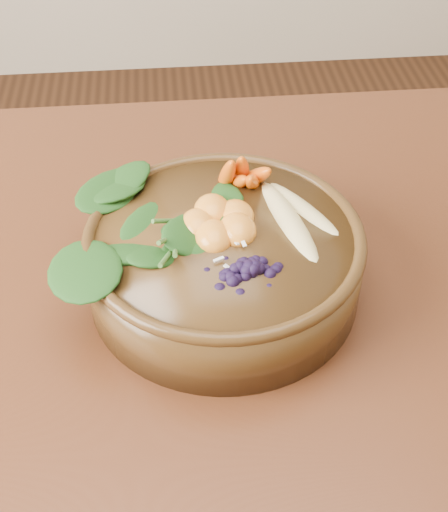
% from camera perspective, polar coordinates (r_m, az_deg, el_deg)
% --- Properties ---
extents(dining_table, '(1.60, 0.90, 0.75)m').
position_cam_1_polar(dining_table, '(0.82, -1.89, -9.53)').
color(dining_table, '#331C0C').
rests_on(dining_table, ground).
extents(stoneware_bowl, '(0.36, 0.36, 0.08)m').
position_cam_1_polar(stoneware_bowl, '(0.75, 0.00, -0.56)').
color(stoneware_bowl, '#4C3216').
rests_on(stoneware_bowl, dining_table).
extents(kale_heap, '(0.23, 0.22, 0.04)m').
position_cam_1_polar(kale_heap, '(0.75, -4.92, 4.91)').
color(kale_heap, '#1F4F17').
rests_on(kale_heap, stoneware_bowl).
extents(carrot_cluster, '(0.07, 0.07, 0.08)m').
position_cam_1_polar(carrot_cluster, '(0.78, 1.46, 8.34)').
color(carrot_cluster, '#DB5E0F').
rests_on(carrot_cluster, stoneware_bowl).
extents(banana_halves, '(0.10, 0.17, 0.03)m').
position_cam_1_polar(banana_halves, '(0.75, 5.84, 4.20)').
color(banana_halves, '#E0CC84').
rests_on(banana_halves, stoneware_bowl).
extents(mandarin_cluster, '(0.11, 0.11, 0.03)m').
position_cam_1_polar(mandarin_cluster, '(0.73, -0.37, 3.52)').
color(mandarin_cluster, orange).
rests_on(mandarin_cluster, stoneware_bowl).
extents(blueberry_pile, '(0.16, 0.13, 0.04)m').
position_cam_1_polar(blueberry_pile, '(0.67, 2.11, -0.06)').
color(blueberry_pile, black).
rests_on(blueberry_pile, stoneware_bowl).
extents(coconut_flakes, '(0.11, 0.09, 0.01)m').
position_cam_1_polar(coconut_flakes, '(0.71, 0.74, 0.99)').
color(coconut_flakes, white).
rests_on(coconut_flakes, stoneware_bowl).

